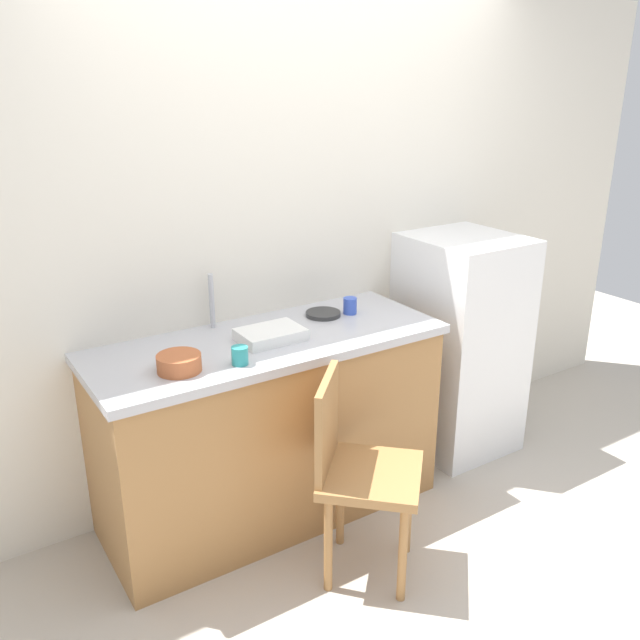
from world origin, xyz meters
TOP-DOWN VIEW (x-y plane):
  - ground_plane at (0.00, 0.00)m, footprint 8.00×8.00m
  - back_wall at (0.00, 1.00)m, footprint 4.80×0.10m
  - cabinet_base at (-0.40, 0.65)m, footprint 1.57×0.60m
  - countertop at (-0.40, 0.65)m, footprint 1.61×0.64m
  - faucet at (-0.54, 0.90)m, footprint 0.02×0.02m
  - refrigerator at (0.81, 0.66)m, footprint 0.54×0.58m
  - chair at (-0.30, 0.09)m, footprint 0.57×0.57m
  - dish_tray at (-0.39, 0.62)m, footprint 0.28×0.20m
  - terracotta_bowl at (-0.86, 0.52)m, footprint 0.18×0.18m
  - hotplate at (-0.03, 0.76)m, footprint 0.17×0.17m
  - cup_teal at (-0.63, 0.45)m, footprint 0.07×0.07m
  - cup_blue at (0.10, 0.71)m, footprint 0.07×0.07m

SIDE VIEW (x-z plane):
  - ground_plane at x=0.00m, z-range 0.00..0.00m
  - cabinet_base at x=-0.40m, z-range 0.00..0.86m
  - chair at x=-0.30m, z-range 0.05..0.94m
  - refrigerator at x=0.81m, z-range 0.00..1.21m
  - countertop at x=-0.40m, z-range 0.86..0.90m
  - hotplate at x=-0.03m, z-range 0.90..0.92m
  - dish_tray at x=-0.39m, z-range 0.90..0.95m
  - terracotta_bowl at x=-0.86m, z-range 0.90..0.97m
  - cup_teal at x=-0.63m, z-range 0.90..0.98m
  - cup_blue at x=0.10m, z-range 0.90..0.98m
  - faucet at x=-0.54m, z-range 0.90..1.16m
  - back_wall at x=0.00m, z-range 0.00..2.43m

